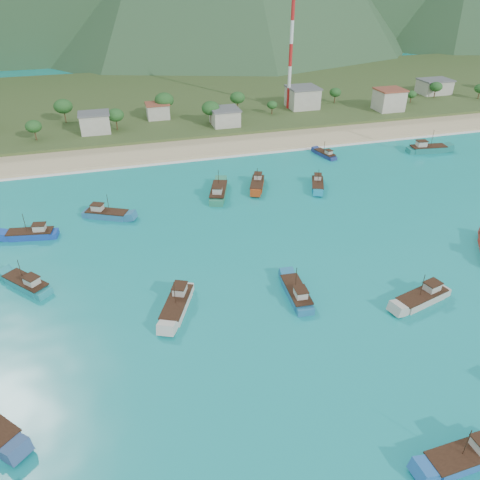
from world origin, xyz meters
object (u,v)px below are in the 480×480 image
object	(u,v)px
boat_0	(466,457)
boat_3	(325,155)
boat_1	(27,285)
boat_14	(257,185)
radio_tower	(291,44)
boat_15	(427,149)
boat_5	(32,235)
boat_25	(177,305)
boat_12	(218,193)
boat_13	(422,298)
boat_17	(106,214)
boat_26	(297,294)
boat_16	(317,185)

from	to	relation	value
boat_0	boat_3	bearing A→B (deg)	-17.52
boat_1	boat_14	xyz separation A→B (m)	(51.69, 29.35, -0.03)
radio_tower	boat_15	distance (m)	61.56
boat_5	boat_15	bearing A→B (deg)	-69.32
boat_1	boat_25	size ratio (longest dim) A/B	0.86
boat_0	boat_3	size ratio (longest dim) A/B	1.25
boat_5	boat_15	distance (m)	110.99
boat_5	boat_12	size ratio (longest dim) A/B	0.87
boat_5	boat_15	world-z (taller)	boat_15
boat_0	boat_13	bearing A→B (deg)	-27.35
boat_3	boat_12	size ratio (longest dim) A/B	0.71
boat_0	boat_14	world-z (taller)	boat_0
boat_17	boat_26	bearing A→B (deg)	64.43
boat_25	boat_13	bearing A→B (deg)	-168.67
boat_12	boat_17	distance (m)	26.90
boat_0	boat_3	distance (m)	97.08
boat_1	boat_16	world-z (taller)	boat_1
boat_0	boat_16	xyz separation A→B (m)	(14.70, 74.30, -0.14)
boat_12	boat_15	bearing A→B (deg)	29.73
radio_tower	boat_15	world-z (taller)	radio_tower
boat_25	boat_16	bearing A→B (deg)	-113.10
boat_12	boat_3	bearing A→B (deg)	45.04
boat_12	boat_14	xyz separation A→B (m)	(10.67, 2.40, -0.18)
boat_14	boat_26	xyz separation A→B (m)	(-7.31, -44.79, 0.02)
boat_3	boat_25	size ratio (longest dim) A/B	0.77
boat_13	boat_25	bearing A→B (deg)	61.67
boat_17	boat_0	bearing A→B (deg)	53.81
boat_15	radio_tower	bearing A→B (deg)	-146.63
boat_12	boat_26	xyz separation A→B (m)	(3.36, -42.39, -0.16)
boat_13	boat_16	world-z (taller)	boat_13
radio_tower	boat_14	xyz separation A→B (m)	(-31.68, -61.28, -23.47)
boat_5	boat_15	xyz separation A→B (m)	(108.97, 21.08, 0.19)
boat_3	boat_17	size ratio (longest dim) A/B	0.80
boat_5	boat_12	world-z (taller)	boat_12
boat_16	boat_17	size ratio (longest dim) A/B	0.90
boat_1	boat_26	bearing A→B (deg)	-60.76
boat_14	boat_26	bearing A→B (deg)	103.16
boat_1	boat_16	distance (m)	70.95
boat_12	boat_16	size ratio (longest dim) A/B	1.26
boat_1	boat_16	size ratio (longest dim) A/B	1.00
boat_0	boat_26	world-z (taller)	boat_0
boat_3	boat_26	distance (m)	68.37
boat_1	boat_12	xyz separation A→B (m)	(41.02, 26.96, 0.15)
boat_12	boat_13	xyz separation A→B (m)	(23.21, -49.31, -0.11)
boat_5	boat_17	bearing A→B (deg)	-62.51
boat_5	boat_16	bearing A→B (deg)	-74.38
boat_0	boat_25	bearing A→B (deg)	34.74
boat_14	boat_16	world-z (taller)	boat_14
radio_tower	boat_3	distance (m)	52.22
boat_3	boat_5	distance (m)	82.45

